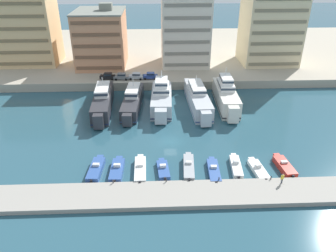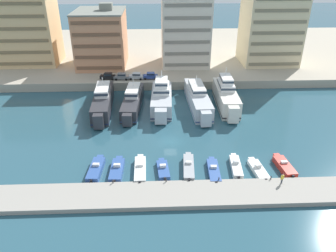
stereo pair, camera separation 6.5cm
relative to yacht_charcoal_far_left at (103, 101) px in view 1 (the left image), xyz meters
name	(u,v)px [view 1 (the left image)]	position (x,y,z in m)	size (l,w,h in m)	color
ground_plane	(170,141)	(15.15, -15.71, -2.15)	(400.00, 400.00, 0.00)	#285160
quay_promenade	(162,52)	(15.15, 46.68, -1.03)	(180.00, 70.00, 2.24)	#ADA38E
pier_dock	(176,195)	(15.15, -32.35, -1.77)	(120.00, 6.07, 0.76)	#9E998E
yacht_charcoal_far_left	(103,101)	(0.00, 0.00, 0.00)	(4.65, 21.47, 7.02)	#333338
yacht_charcoal_left	(133,100)	(6.94, 0.74, -0.30)	(4.91, 20.64, 6.39)	#333338
yacht_silver_mid_left	(162,98)	(13.83, 0.68, 0.25)	(5.42, 18.95, 8.38)	silver
yacht_silver_center_left	(198,98)	(22.50, 0.67, -0.04)	(4.91, 22.47, 6.85)	silver
yacht_ivory_center	(226,96)	(29.31, 0.83, 0.48)	(4.72, 19.99, 8.78)	silver
motorboat_blue_far_left	(96,169)	(2.10, -25.34, -1.60)	(2.43, 7.56, 1.48)	#33569E
motorboat_blue_left	(117,170)	(5.64, -25.53, -1.67)	(2.22, 7.36, 1.43)	#33569E
motorboat_white_mid_left	(140,169)	(9.57, -25.65, -1.66)	(2.03, 8.17, 1.36)	white
motorboat_blue_center_left	(163,169)	(13.43, -25.65, -1.76)	(2.24, 6.18, 1.23)	#33569E
motorboat_grey_center	(189,167)	(17.81, -25.46, -1.59)	(2.29, 8.17, 1.49)	#9EA3A8
motorboat_blue_center_right	(214,171)	(21.95, -26.44, -1.73)	(2.16, 7.56, 1.21)	#33569E
motorboat_white_mid_right	(236,166)	(25.97, -25.42, -1.67)	(2.16, 7.22, 1.47)	white
motorboat_white_right	(258,169)	(29.56, -26.37, -1.76)	(2.49, 6.83, 1.29)	white
motorboat_red_far_right	(284,166)	(34.21, -25.83, -1.60)	(2.46, 6.89, 1.44)	red
car_black_far_left	(108,76)	(-0.52, 14.69, 1.06)	(4.23, 2.20, 1.80)	black
car_grey_left	(121,76)	(3.24, 14.35, 1.06)	(4.17, 2.06, 1.80)	slate
car_silver_mid_left	(136,76)	(7.21, 14.45, 1.06)	(4.23, 2.19, 1.80)	#B7BCC1
car_blue_center_left	(150,76)	(11.11, 14.53, 1.06)	(4.13, 1.99, 1.80)	#28428E
apartment_block_far_left	(20,30)	(-27.84, 30.93, 10.44)	(21.56, 12.77, 22.60)	#E0BC84
apartment_block_left	(101,38)	(-3.48, 28.81, 8.18)	(14.38, 18.01, 18.07)	tan
apartment_block_mid_left	(185,24)	(21.73, 28.64, 11.95)	(14.31, 14.14, 25.58)	silver
apartment_block_center_left	(271,22)	(47.68, 28.76, 12.47)	(16.70, 14.34, 26.64)	beige
pedestrian_near_edge	(282,178)	(31.97, -30.68, -0.37)	(0.62, 0.39, 1.72)	#4C515B
bollard_west	(113,181)	(5.42, -29.56, -1.07)	(0.20, 0.20, 0.61)	#2D2D33
bollard_west_mid	(166,180)	(13.83, -29.56, -1.07)	(0.20, 0.20, 0.61)	#2D2D33
bollard_east_mid	(219,179)	(22.23, -29.56, -1.07)	(0.20, 0.20, 0.61)	#2D2D33
bollard_east	(271,177)	(30.64, -29.56, -1.07)	(0.20, 0.20, 0.61)	#2D2D33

